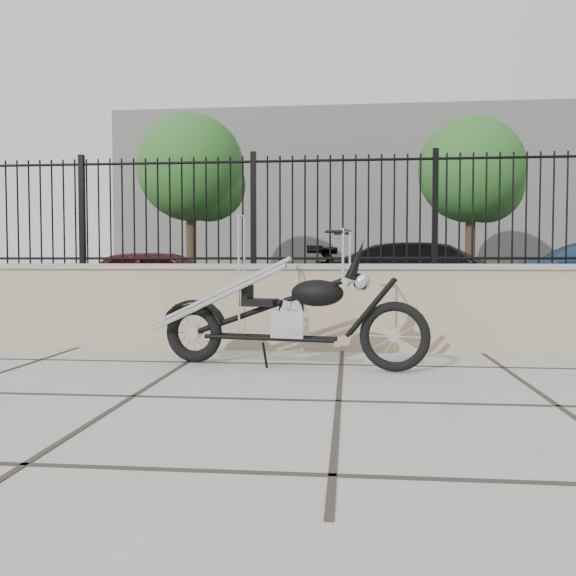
{
  "coord_description": "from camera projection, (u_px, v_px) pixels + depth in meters",
  "views": [
    {
      "loc": [
        0.07,
        -4.28,
        1.0
      ],
      "look_at": [
        -0.52,
        1.65,
        0.73
      ],
      "focal_mm": 38.0,
      "sensor_mm": 36.0,
      "label": 1
    }
  ],
  "objects": [
    {
      "name": "ground_plane",
      "position": [
        338.0,
        401.0,
        4.31
      ],
      "size": [
        90.0,
        90.0,
        0.0
      ],
      "primitive_type": "plane",
      "color": "#99968E",
      "rests_on": "ground"
    },
    {
      "name": "parking_lot",
      "position": [
        346.0,
        297.0,
        16.73
      ],
      "size": [
        30.0,
        30.0,
        0.0
      ],
      "primitive_type": "plane",
      "color": "black",
      "rests_on": "ground"
    },
    {
      "name": "retaining_wall",
      "position": [
        342.0,
        307.0,
        6.77
      ],
      "size": [
        14.0,
        0.36,
        0.96
      ],
      "primitive_type": "cube",
      "color": "gray",
      "rests_on": "ground_plane"
    },
    {
      "name": "iron_fence",
      "position": [
        343.0,
        209.0,
        6.72
      ],
      "size": [
        14.0,
        0.08,
        1.2
      ],
      "primitive_type": "cube",
      "color": "black",
      "rests_on": "retaining_wall"
    },
    {
      "name": "background_building",
      "position": [
        348.0,
        200.0,
        30.46
      ],
      "size": [
        22.0,
        6.0,
        8.0
      ],
      "primitive_type": "cube",
      "color": "beige",
      "rests_on": "ground_plane"
    },
    {
      "name": "chopper_motorcycle",
      "position": [
        285.0,
        289.0,
        5.67
      ],
      "size": [
        2.46,
        0.84,
        1.45
      ],
      "primitive_type": null,
      "rotation": [
        0.0,
        0.0,
        -0.17
      ],
      "color": "black",
      "rests_on": "ground_plane"
    },
    {
      "name": "car_red",
      "position": [
        164.0,
        281.0,
        11.26
      ],
      "size": [
        3.63,
        1.53,
        1.23
      ],
      "primitive_type": "imported",
      "rotation": [
        0.0,
        0.0,
        1.59
      ],
      "color": "#470A18",
      "rests_on": "parking_lot"
    },
    {
      "name": "car_black",
      "position": [
        436.0,
        278.0,
        11.2
      ],
      "size": [
        4.8,
        2.52,
        1.33
      ],
      "primitive_type": "imported",
      "rotation": [
        0.0,
        0.0,
        1.42
      ],
      "color": "black",
      "rests_on": "parking_lot"
    },
    {
      "name": "bollard_a",
      "position": [
        252.0,
        297.0,
        8.92
      ],
      "size": [
        0.14,
        0.14,
        0.91
      ],
      "primitive_type": "cylinder",
      "rotation": [
        0.0,
        0.0,
        -0.32
      ],
      "color": "#0B32A5",
      "rests_on": "ground_plane"
    },
    {
      "name": "bollard_b",
      "position": [
        576.0,
        298.0,
        8.97
      ],
      "size": [
        0.13,
        0.13,
        0.88
      ],
      "primitive_type": "cylinder",
      "rotation": [
        0.0,
        0.0,
        -0.26
      ],
      "color": "#0C48BC",
      "rests_on": "ground_plane"
    },
    {
      "name": "tree_left",
      "position": [
        191.0,
        163.0,
        20.92
      ],
      "size": [
        3.67,
        3.67,
        6.2
      ],
      "rotation": [
        0.0,
        0.0,
        0.11
      ],
      "color": "#382619",
      "rests_on": "ground_plane"
    },
    {
      "name": "tree_right",
      "position": [
        471.0,
        165.0,
        20.61
      ],
      "size": [
        3.57,
        3.57,
        6.03
      ],
      "rotation": [
        0.0,
        0.0,
        -0.1
      ],
      "color": "#382619",
      "rests_on": "ground_plane"
    }
  ]
}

